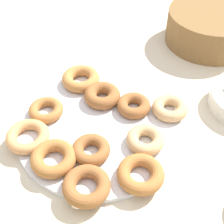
{
  "coord_description": "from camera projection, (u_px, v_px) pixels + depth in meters",
  "views": [
    {
      "loc": [
        0.45,
        -0.13,
        0.53
      ],
      "look_at": [
        0.0,
        0.03,
        0.04
      ],
      "focal_mm": 50.45,
      "sensor_mm": 36.0,
      "label": 1
    }
  ],
  "objects": [
    {
      "name": "ground_plane",
      "position": [
        99.0,
        129.0,
        0.71
      ],
      "size": [
        2.4,
        2.4,
        0.0
      ],
      "primitive_type": "plane",
      "color": "beige"
    },
    {
      "name": "donut_plate",
      "position": [
        99.0,
        127.0,
        0.7
      ],
      "size": [
        0.37,
        0.37,
        0.01
      ],
      "primitive_type": "cylinder",
      "color": "silver",
      "rests_on": "ground_plane"
    },
    {
      "name": "donut_0",
      "position": [
        53.0,
        158.0,
        0.62
      ],
      "size": [
        0.13,
        0.13,
        0.03
      ],
      "primitive_type": "torus",
      "rotation": [
        0.0,
        0.0,
        0.91
      ],
      "color": "#AD6B33",
      "rests_on": "donut_plate"
    },
    {
      "name": "donut_1",
      "position": [
        145.0,
        140.0,
        0.65
      ],
      "size": [
        0.1,
        0.1,
        0.03
      ],
      "primitive_type": "torus",
      "rotation": [
        0.0,
        0.0,
        0.36
      ],
      "color": "tan",
      "rests_on": "donut_plate"
    },
    {
      "name": "donut_2",
      "position": [
        46.0,
        110.0,
        0.71
      ],
      "size": [
        0.11,
        0.11,
        0.02
      ],
      "primitive_type": "torus",
      "rotation": [
        0.0,
        0.0,
        2.58
      ],
      "color": "#AD6B33",
      "rests_on": "donut_plate"
    },
    {
      "name": "donut_3",
      "position": [
        28.0,
        136.0,
        0.66
      ],
      "size": [
        0.13,
        0.13,
        0.02
      ],
      "primitive_type": "torus",
      "rotation": [
        0.0,
        0.0,
        0.56
      ],
      "color": "tan",
      "rests_on": "donut_plate"
    },
    {
      "name": "donut_4",
      "position": [
        134.0,
        105.0,
        0.72
      ],
      "size": [
        0.11,
        0.11,
        0.03
      ],
      "primitive_type": "torus",
      "rotation": [
        0.0,
        0.0,
        4.15
      ],
      "color": "#995B2D",
      "rests_on": "donut_plate"
    },
    {
      "name": "donut_5",
      "position": [
        170.0,
        108.0,
        0.71
      ],
      "size": [
        0.11,
        0.11,
        0.03
      ],
      "primitive_type": "torus",
      "rotation": [
        0.0,
        0.0,
        3.72
      ],
      "color": "tan",
      "rests_on": "donut_plate"
    },
    {
      "name": "donut_6",
      "position": [
        91.0,
        150.0,
        0.63
      ],
      "size": [
        0.11,
        0.11,
        0.02
      ],
      "primitive_type": "torus",
      "rotation": [
        0.0,
        0.0,
        0.54
      ],
      "color": "#995B2D",
      "rests_on": "donut_plate"
    },
    {
      "name": "donut_7",
      "position": [
        102.0,
        95.0,
        0.74
      ],
      "size": [
        0.1,
        0.1,
        0.03
      ],
      "primitive_type": "torus",
      "rotation": [
        0.0,
        0.0,
        3.27
      ],
      "color": "#995B2D",
      "rests_on": "donut_plate"
    },
    {
      "name": "donut_8",
      "position": [
        141.0,
        174.0,
        0.59
      ],
      "size": [
        0.13,
        0.13,
        0.03
      ],
      "primitive_type": "torus",
      "rotation": [
        0.0,
        0.0,
        4.14
      ],
      "color": "#AD6B33",
      "rests_on": "donut_plate"
    },
    {
      "name": "donut_9",
      "position": [
        82.0,
        78.0,
        0.78
      ],
      "size": [
        0.12,
        0.12,
        0.03
      ],
      "primitive_type": "torus",
      "rotation": [
        0.0,
        0.0,
        5.87
      ],
      "color": "#BC7A3D",
      "rests_on": "donut_plate"
    },
    {
      "name": "donut_10",
      "position": [
        86.0,
        186.0,
        0.57
      ],
      "size": [
        0.11,
        0.11,
        0.03
      ],
      "primitive_type": "torus",
      "rotation": [
        0.0,
        0.0,
        2.8
      ],
      "color": "#995B2D",
      "rests_on": "donut_plate"
    },
    {
      "name": "basket",
      "position": [
        210.0,
        27.0,
        0.91
      ],
      "size": [
        0.35,
        0.35,
        0.09
      ],
      "primitive_type": "cylinder",
      "rotation": [
        0.0,
        0.0,
        0.64
      ],
      "color": "brown",
      "rests_on": "ground_plane"
    }
  ]
}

